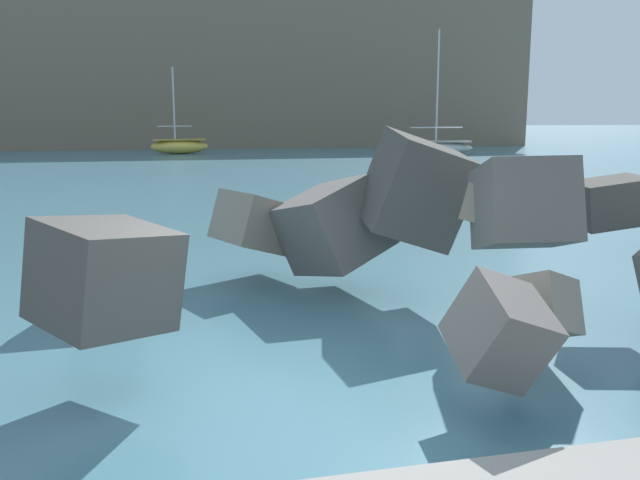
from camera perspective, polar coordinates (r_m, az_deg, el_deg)
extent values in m
plane|color=#42707F|center=(6.44, -1.50, -13.25)|extent=(400.00, 400.00, 0.00)
cube|color=#4C4944|center=(9.08, 23.29, 2.95)|extent=(0.98, 0.78, 0.68)
cube|color=gray|center=(8.39, 14.32, 2.62)|extent=(0.96, 0.90, 0.67)
cube|color=#4C4944|center=(9.34, 8.13, 4.26)|extent=(1.52, 1.25, 1.72)
cube|color=#605B56|center=(9.94, 0.94, 1.15)|extent=(1.80, 1.76, 1.64)
cube|color=#4C4944|center=(6.37, -17.73, -2.86)|extent=(1.52, 1.42, 1.10)
cube|color=#605B56|center=(5.94, 14.94, -7.41)|extent=(0.84, 0.96, 1.06)
cube|color=gray|center=(6.88, 17.40, -5.53)|extent=(1.02, 1.13, 0.92)
cube|color=gray|center=(9.38, -18.14, -0.97)|extent=(1.12, 1.02, 0.94)
cube|color=gray|center=(10.77, -4.94, 1.34)|extent=(1.71, 1.57, 1.12)
cube|color=#605B56|center=(7.96, 16.85, 2.86)|extent=(1.16, 1.34, 1.16)
ellipsoid|color=beige|center=(47.54, 9.22, 7.68)|extent=(6.21, 3.08, 0.99)
cube|color=#9C9991|center=(47.52, 9.23, 8.23)|extent=(5.71, 2.83, 0.10)
cylinder|color=silver|center=(47.62, 9.91, 12.72)|extent=(0.12, 0.12, 7.41)
cylinder|color=silver|center=(47.57, 9.81, 9.34)|extent=(3.50, 0.90, 0.08)
ellipsoid|color=#EAC64C|center=(49.69, -11.78, 7.74)|extent=(4.06, 1.68, 1.06)
cube|color=#AF9539|center=(49.68, -11.80, 8.31)|extent=(3.74, 1.54, 0.10)
cylinder|color=silver|center=(49.64, -12.26, 11.22)|extent=(0.12, 0.12, 4.99)
cylinder|color=silver|center=(49.64, -12.19, 9.38)|extent=(2.41, 0.16, 0.08)
sphere|color=yellow|center=(39.45, 7.95, 6.80)|extent=(0.44, 0.44, 0.44)
cube|color=#756651|center=(76.98, -16.55, 13.54)|extent=(73.69, 39.38, 14.90)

